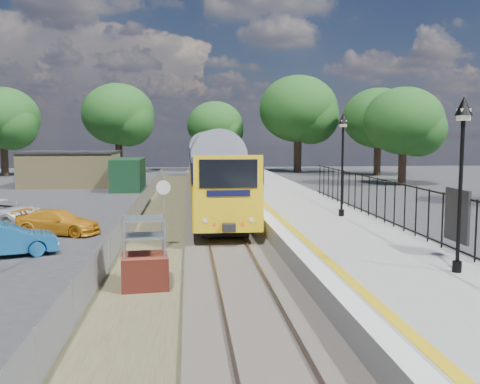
{
  "coord_description": "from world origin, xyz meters",
  "views": [
    {
      "loc": [
        -1.54,
        -17.17,
        4.48
      ],
      "look_at": [
        0.75,
        6.31,
        2.0
      ],
      "focal_mm": 40.0,
      "sensor_mm": 36.0,
      "label": 1
    }
  ],
  "objects": [
    {
      "name": "car_yellow",
      "position": [
        -7.47,
        7.59,
        0.57
      ],
      "size": [
        4.2,
        2.68,
        1.13
      ],
      "primitive_type": "imported",
      "rotation": [
        0.0,
        0.0,
        1.27
      ],
      "color": "orange",
      "rests_on": "ground"
    },
    {
      "name": "speed_sign",
      "position": [
        -2.5,
        3.7,
        1.88
      ],
      "size": [
        0.56,
        0.13,
        2.77
      ],
      "rotation": [
        0.0,
        0.0,
        -0.11
      ],
      "color": "#999EA3",
      "rests_on": "ground"
    },
    {
      "name": "car_blue",
      "position": [
        -8.39,
        3.15,
        0.63
      ],
      "size": [
        4.06,
        2.57,
        1.26
      ],
      "primitive_type": "imported",
      "rotation": [
        0.0,
        0.0,
        1.92
      ],
      "color": "#195D98",
      "rests_on": "ground"
    },
    {
      "name": "wire_fence",
      "position": [
        -4.2,
        12.0,
        0.6
      ],
      "size": [
        0.06,
        52.0,
        1.2
      ],
      "color": "#999EA3",
      "rests_on": "ground"
    },
    {
      "name": "ground",
      "position": [
        0.0,
        0.0,
        0.0
      ],
      "size": [
        120.0,
        120.0,
        0.0
      ],
      "primitive_type": "plane",
      "color": "#2D2D30",
      "rests_on": "ground"
    },
    {
      "name": "track_bed",
      "position": [
        -0.47,
        9.67,
        0.09
      ],
      "size": [
        5.9,
        80.0,
        0.29
      ],
      "color": "#473F38",
      "rests_on": "ground"
    },
    {
      "name": "outbuilding",
      "position": [
        -10.91,
        31.21,
        1.52
      ],
      "size": [
        10.8,
        10.1,
        3.12
      ],
      "color": "tan",
      "rests_on": "ground"
    },
    {
      "name": "victorian_lamp_north",
      "position": [
        5.3,
        6.0,
        4.3
      ],
      "size": [
        0.44,
        0.44,
        4.6
      ],
      "color": "black",
      "rests_on": "platform"
    },
    {
      "name": "brick_plinth",
      "position": [
        -2.83,
        -1.66,
        1.03
      ],
      "size": [
        1.46,
        1.46,
        2.15
      ],
      "rotation": [
        0.0,
        0.0,
        0.1
      ],
      "color": "maroon",
      "rests_on": "ground"
    },
    {
      "name": "platform",
      "position": [
        4.2,
        8.0,
        0.45
      ],
      "size": [
        5.0,
        70.0,
        0.9
      ],
      "primitive_type": "cube",
      "color": "gray",
      "rests_on": "ground"
    },
    {
      "name": "palisade_fence",
      "position": [
        6.55,
        2.24,
        1.84
      ],
      "size": [
        0.12,
        26.0,
        2.0
      ],
      "color": "black",
      "rests_on": "platform"
    },
    {
      "name": "train",
      "position": [
        0.0,
        23.67,
        2.34
      ],
      "size": [
        2.82,
        40.83,
        3.51
      ],
      "color": "yellow",
      "rests_on": "ground"
    },
    {
      "name": "victorian_lamp_south",
      "position": [
        5.5,
        -4.0,
        4.3
      ],
      "size": [
        0.44,
        0.44,
        4.6
      ],
      "color": "black",
      "rests_on": "platform"
    },
    {
      "name": "platform_edge",
      "position": [
        2.14,
        8.0,
        0.9
      ],
      "size": [
        0.9,
        70.0,
        0.01
      ],
      "color": "silver",
      "rests_on": "platform"
    },
    {
      "name": "tree_line",
      "position": [
        1.4,
        42.0,
        6.61
      ],
      "size": [
        56.8,
        43.8,
        11.88
      ],
      "color": "#332319",
      "rests_on": "ground"
    }
  ]
}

